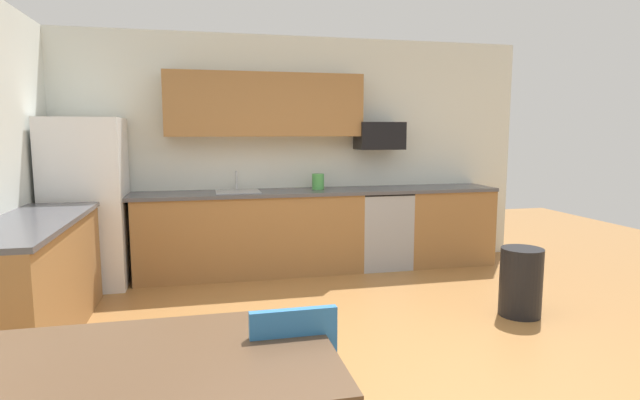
# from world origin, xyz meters

# --- Properties ---
(ground_plane) EXTENTS (12.00, 12.00, 0.00)m
(ground_plane) POSITION_xyz_m (0.00, 0.00, 0.00)
(ground_plane) COLOR #9E6B38
(wall_back) EXTENTS (5.80, 0.10, 2.70)m
(wall_back) POSITION_xyz_m (0.00, 2.65, 1.35)
(wall_back) COLOR silver
(wall_back) RESTS_ON ground
(cabinet_run_back) EXTENTS (2.50, 0.60, 0.90)m
(cabinet_run_back) POSITION_xyz_m (-0.50, 2.30, 0.45)
(cabinet_run_back) COLOR olive
(cabinet_run_back) RESTS_ON ground
(cabinet_run_back_right) EXTENTS (1.05, 0.60, 0.90)m
(cabinet_run_back_right) POSITION_xyz_m (1.87, 2.30, 0.45)
(cabinet_run_back_right) COLOR olive
(cabinet_run_back_right) RESTS_ON ground
(cabinet_run_left) EXTENTS (0.60, 2.00, 0.90)m
(cabinet_run_left) POSITION_xyz_m (-2.30, 0.80, 0.45)
(cabinet_run_left) COLOR olive
(cabinet_run_left) RESTS_ON ground
(countertop_back) EXTENTS (4.80, 0.64, 0.04)m
(countertop_back) POSITION_xyz_m (0.00, 2.30, 0.92)
(countertop_back) COLOR #4C4C51
(countertop_back) RESTS_ON cabinet_run_back
(countertop_left) EXTENTS (0.64, 2.00, 0.04)m
(countertop_left) POSITION_xyz_m (-2.30, 0.80, 0.92)
(countertop_left) COLOR #4C4C51
(countertop_left) RESTS_ON cabinet_run_left
(upper_cabinets_back) EXTENTS (2.20, 0.34, 0.70)m
(upper_cabinets_back) POSITION_xyz_m (-0.30, 2.43, 1.90)
(upper_cabinets_back) COLOR olive
(refrigerator) EXTENTS (0.76, 0.70, 1.74)m
(refrigerator) POSITION_xyz_m (-2.18, 2.22, 0.87)
(refrigerator) COLOR white
(refrigerator) RESTS_ON ground
(oven_range) EXTENTS (0.60, 0.60, 0.91)m
(oven_range) POSITION_xyz_m (1.05, 2.30, 0.46)
(oven_range) COLOR #999BA0
(oven_range) RESTS_ON ground
(microwave) EXTENTS (0.54, 0.36, 0.32)m
(microwave) POSITION_xyz_m (1.05, 2.40, 1.55)
(microwave) COLOR black
(sink_basin) EXTENTS (0.48, 0.40, 0.14)m
(sink_basin) POSITION_xyz_m (-0.64, 2.30, 0.88)
(sink_basin) COLOR #A5A8AD
(sink_basin) RESTS_ON countertop_back
(sink_faucet) EXTENTS (0.02, 0.02, 0.24)m
(sink_faucet) POSITION_xyz_m (-0.64, 2.48, 1.04)
(sink_faucet) COLOR #B2B5BA
(sink_faucet) RESTS_ON countertop_back
(dining_table) EXTENTS (1.40, 0.90, 0.73)m
(dining_table) POSITION_xyz_m (-1.21, -1.41, 0.67)
(dining_table) COLOR brown
(dining_table) RESTS_ON ground
(chair_near_table) EXTENTS (0.40, 0.40, 0.85)m
(chair_near_table) POSITION_xyz_m (-0.65, -1.42, 0.50)
(chair_near_table) COLOR #2D72B7
(chair_near_table) RESTS_ON ground
(trash_bin) EXTENTS (0.36, 0.36, 0.60)m
(trash_bin) POSITION_xyz_m (1.67, 0.44, 0.30)
(trash_bin) COLOR black
(trash_bin) RESTS_ON ground
(kettle) EXTENTS (0.14, 0.14, 0.20)m
(kettle) POSITION_xyz_m (0.29, 2.35, 1.02)
(kettle) COLOR #4CA54C
(kettle) RESTS_ON countertop_back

